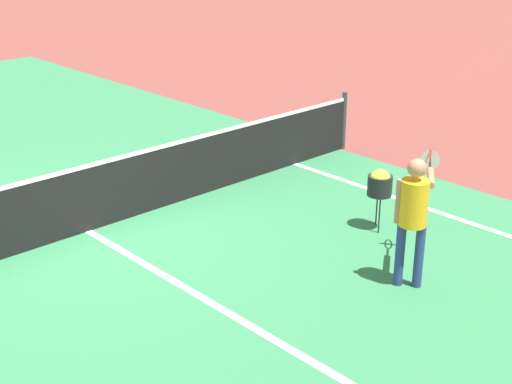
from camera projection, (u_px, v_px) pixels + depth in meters
ground_plane at (88, 231)px, 9.93m from camera, size 60.00×60.00×0.00m
court_surface_inbounds at (88, 231)px, 9.93m from camera, size 10.62×24.40×0.00m
line_center_service at (243, 322)px, 7.75m from camera, size 0.10×6.40×0.01m
net at (85, 198)px, 9.75m from camera, size 10.87×0.09×1.07m
player_near at (414, 208)px, 8.18m from camera, size 1.10×0.64×1.58m
ball_hopper at (380, 183)px, 9.77m from camera, size 0.34×0.34×0.87m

